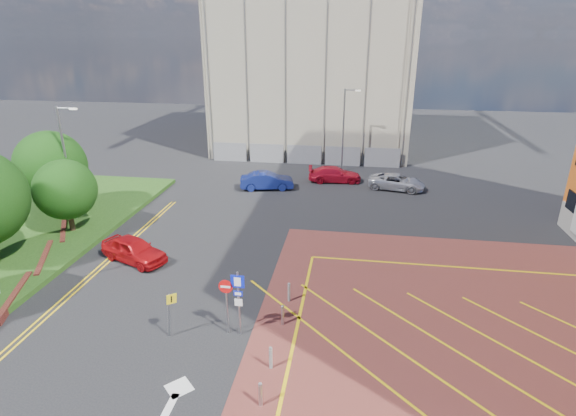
% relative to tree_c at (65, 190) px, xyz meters
% --- Properties ---
extents(ground, '(140.00, 140.00, 0.00)m').
position_rel_tree_c_xyz_m(ground, '(13.50, -10.00, -3.19)').
color(ground, black).
rests_on(ground, ground).
extents(forecourt, '(26.00, 26.00, 0.02)m').
position_rel_tree_c_xyz_m(forecourt, '(27.50, -10.00, -3.18)').
color(forecourt, brown).
rests_on(forecourt, ground).
extents(retaining_wall, '(6.06, 20.33, 0.40)m').
position_rel_tree_c_xyz_m(retaining_wall, '(1.70, -8.00, -2.99)').
color(retaining_wall, maroon).
rests_on(retaining_wall, ground).
extents(tree_c, '(4.00, 4.00, 4.90)m').
position_rel_tree_c_xyz_m(tree_c, '(0.00, 0.00, 0.00)').
color(tree_c, '#3D2B1C').
rests_on(tree_c, grass_bed).
extents(tree_d, '(5.00, 5.00, 6.08)m').
position_rel_tree_c_xyz_m(tree_d, '(-3.00, 3.00, 0.68)').
color(tree_d, '#3D2B1C').
rests_on(tree_d, grass_bed).
extents(lamp_left_far, '(1.53, 0.16, 8.00)m').
position_rel_tree_c_xyz_m(lamp_left_far, '(-0.92, 2.00, 1.47)').
color(lamp_left_far, '#9EA0A8').
rests_on(lamp_left_far, grass_bed).
extents(lamp_back, '(1.53, 0.16, 8.00)m').
position_rel_tree_c_xyz_m(lamp_back, '(17.58, 18.00, 1.17)').
color(lamp_back, '#9EA0A8').
rests_on(lamp_back, ground).
extents(sign_cluster, '(1.17, 0.12, 3.20)m').
position_rel_tree_c_xyz_m(sign_cluster, '(13.80, -9.02, -1.24)').
color(sign_cluster, '#9EA0A8').
rests_on(sign_cluster, ground).
extents(warning_sign, '(0.55, 0.38, 2.24)m').
position_rel_tree_c_xyz_m(warning_sign, '(11.04, -9.64, -1.76)').
color(warning_sign, '#9EA0A8').
rests_on(warning_sign, ground).
extents(bollard_row, '(0.14, 11.14, 0.90)m').
position_rel_tree_c_xyz_m(bollard_row, '(15.80, -11.67, -2.72)').
color(bollard_row, '#9EA0A8').
rests_on(bollard_row, forecourt).
extents(construction_building, '(21.20, 19.20, 22.00)m').
position_rel_tree_c_xyz_m(construction_building, '(13.50, 30.00, 7.81)').
color(construction_building, '#B3A792').
rests_on(construction_building, ground).
extents(construction_fence, '(21.60, 0.06, 2.00)m').
position_rel_tree_c_xyz_m(construction_fence, '(14.50, 20.00, -2.19)').
color(construction_fence, gray).
rests_on(construction_fence, ground).
extents(car_red_left, '(4.68, 3.29, 1.48)m').
position_rel_tree_c_xyz_m(car_red_left, '(5.98, -3.04, -2.45)').
color(car_red_left, red).
rests_on(car_red_left, ground).
extents(car_blue_back, '(4.86, 2.54, 1.52)m').
position_rel_tree_c_xyz_m(car_blue_back, '(11.23, 11.37, -2.43)').
color(car_blue_back, navy).
rests_on(car_blue_back, ground).
extents(car_red_back, '(4.99, 2.44, 1.40)m').
position_rel_tree_c_xyz_m(car_red_back, '(17.00, 14.42, -2.49)').
color(car_red_back, red).
rests_on(car_red_back, ground).
extents(car_silver_back, '(5.23, 3.19, 1.35)m').
position_rel_tree_c_xyz_m(car_silver_back, '(22.49, 13.03, -2.52)').
color(car_silver_back, silver).
rests_on(car_silver_back, ground).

